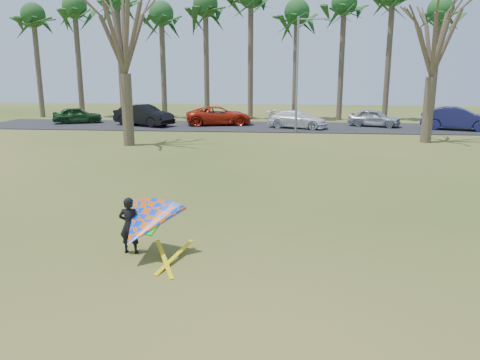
# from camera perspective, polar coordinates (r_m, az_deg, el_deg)

# --- Properties ---
(ground) EXTENTS (100.00, 100.00, 0.00)m
(ground) POSITION_cam_1_polar(r_m,az_deg,el_deg) (12.79, -0.91, -6.86)
(ground) COLOR #244A10
(ground) RESTS_ON ground
(parking_strip) EXTENTS (46.00, 7.00, 0.06)m
(parking_strip) POSITION_cam_1_polar(r_m,az_deg,el_deg) (37.21, 3.61, 6.50)
(parking_strip) COLOR black
(parking_strip) RESTS_ON ground
(palm_0) EXTENTS (4.84, 4.84, 10.84)m
(palm_0) POSITION_cam_1_polar(r_m,az_deg,el_deg) (49.13, -23.90, 17.76)
(palm_0) COLOR #4E402F
(palm_0) RESTS_ON ground
(palm_1) EXTENTS (4.84, 4.84, 11.54)m
(palm_1) POSITION_cam_1_polar(r_m,az_deg,el_deg) (47.43, -19.52, 19.14)
(palm_1) COLOR #4A3A2C
(palm_1) RESTS_ON ground
(palm_2) EXTENTS (4.84, 4.84, 12.24)m
(palm_2) POSITION_cam_1_polar(r_m,az_deg,el_deg) (46.02, -14.78, 20.50)
(palm_2) COLOR #4E3F2E
(palm_2) RESTS_ON ground
(palm_3) EXTENTS (4.84, 4.84, 10.84)m
(palm_3) POSITION_cam_1_polar(r_m,az_deg,el_deg) (44.67, -9.57, 19.22)
(palm_3) COLOR brown
(palm_3) RESTS_ON ground
(palm_4) EXTENTS (4.84, 4.84, 11.54)m
(palm_4) POSITION_cam_1_polar(r_m,az_deg,el_deg) (43.90, -4.23, 20.36)
(palm_4) COLOR brown
(palm_4) RESTS_ON ground
(palm_6) EXTENTS (4.84, 4.84, 10.84)m
(palm_6) POSITION_cam_1_polar(r_m,az_deg,el_deg) (43.20, 6.95, 19.51)
(palm_6) COLOR brown
(palm_6) RESTS_ON ground
(palm_7) EXTENTS (4.84, 4.84, 11.54)m
(palm_7) POSITION_cam_1_polar(r_m,az_deg,el_deg) (43.51, 12.59, 20.16)
(palm_7) COLOR brown
(palm_7) RESTS_ON ground
(palm_9) EXTENTS (4.84, 4.84, 10.84)m
(palm_9) POSITION_cam_1_polar(r_m,az_deg,el_deg) (44.99, 23.26, 18.33)
(palm_9) COLOR #48382B
(palm_9) RESTS_ON ground
(bare_tree_left) EXTENTS (6.60, 6.60, 9.70)m
(bare_tree_left) POSITION_cam_1_polar(r_m,az_deg,el_deg) (28.64, -14.11, 17.93)
(bare_tree_left) COLOR brown
(bare_tree_left) RESTS_ON ground
(bare_tree_right) EXTENTS (6.27, 6.27, 9.21)m
(bare_tree_right) POSITION_cam_1_polar(r_m,az_deg,el_deg) (31.21, 22.71, 16.27)
(bare_tree_right) COLOR #453929
(bare_tree_right) RESTS_ON ground
(streetlight) EXTENTS (2.28, 0.18, 8.00)m
(streetlight) POSITION_cam_1_polar(r_m,az_deg,el_deg) (33.94, 7.26, 13.27)
(streetlight) COLOR gray
(streetlight) RESTS_ON ground
(car_0) EXTENTS (4.22, 2.94, 1.33)m
(car_0) POSITION_cam_1_polar(r_m,az_deg,el_deg) (41.70, -19.20, 7.49)
(car_0) COLOR #183D1A
(car_0) RESTS_ON parking_strip
(car_1) EXTENTS (5.29, 3.67, 1.65)m
(car_1) POSITION_cam_1_polar(r_m,az_deg,el_deg) (38.34, -11.67, 7.74)
(car_1) COLOR black
(car_1) RESTS_ON parking_strip
(car_2) EXTENTS (5.75, 3.63, 1.48)m
(car_2) POSITION_cam_1_polar(r_m,az_deg,el_deg) (38.15, -2.57, 7.84)
(car_2) COLOR #B6220E
(car_2) RESTS_ON parking_strip
(car_3) EXTENTS (4.90, 3.13, 1.32)m
(car_3) POSITION_cam_1_polar(r_m,az_deg,el_deg) (36.30, 7.03, 7.35)
(car_3) COLOR white
(car_3) RESTS_ON parking_strip
(car_4) EXTENTS (4.30, 2.90, 1.36)m
(car_4) POSITION_cam_1_polar(r_m,az_deg,el_deg) (38.51, 16.06, 7.30)
(car_4) COLOR #9BA1A8
(car_4) RESTS_ON parking_strip
(car_5) EXTENTS (5.39, 3.22, 1.68)m
(car_5) POSITION_cam_1_polar(r_m,az_deg,el_deg) (38.43, 24.99, 6.81)
(car_5) COLOR #191B4D
(car_5) RESTS_ON parking_strip
(kite_flyer) EXTENTS (2.13, 2.39, 2.02)m
(kite_flyer) POSITION_cam_1_polar(r_m,az_deg,el_deg) (11.37, -11.71, -5.28)
(kite_flyer) COLOR black
(kite_flyer) RESTS_ON ground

